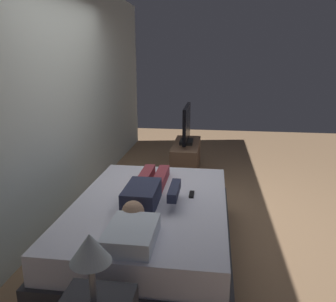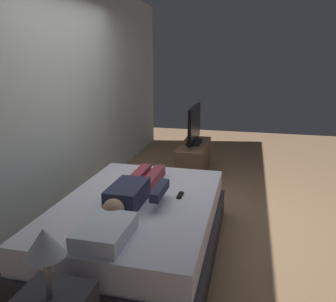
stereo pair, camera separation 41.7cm
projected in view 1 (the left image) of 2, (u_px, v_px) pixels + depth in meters
ground_plane at (188, 217)px, 3.97m from camera, size 10.00×10.00×0.00m
back_wall at (74, 91)px, 4.17m from camera, size 6.40×0.10×2.80m
bed at (151, 228)px, 3.17m from camera, size 2.08×1.44×0.54m
pillow at (132, 234)px, 2.39m from camera, size 0.48×0.34×0.12m
person at (146, 191)px, 3.10m from camera, size 1.26×0.46×0.18m
remote at (192, 194)px, 3.22m from camera, size 0.15×0.04×0.02m
tv_stand at (186, 158)px, 5.40m from camera, size 1.10×0.40×0.50m
tv at (187, 125)px, 5.26m from camera, size 0.88×0.20×0.59m
lamp at (90, 249)px, 1.74m from camera, size 0.22×0.22×0.42m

